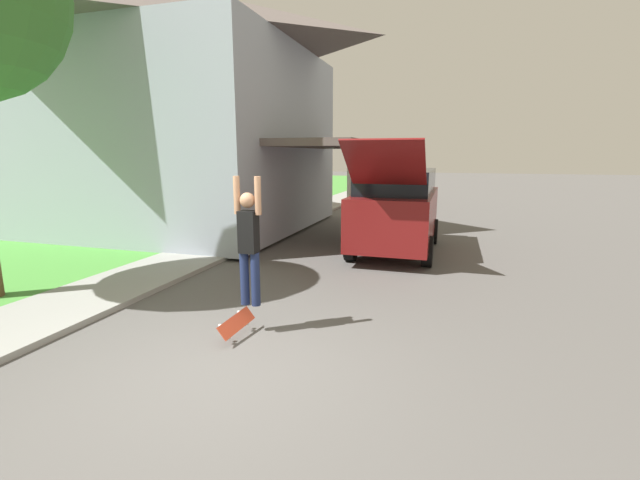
{
  "coord_description": "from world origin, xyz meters",
  "views": [
    {
      "loc": [
        2.55,
        -4.22,
        2.57
      ],
      "look_at": [
        0.4,
        2.71,
        1.12
      ],
      "focal_mm": 24.0,
      "sensor_mm": 36.0,
      "label": 1
    }
  ],
  "objects_px": {
    "skateboarder": "(249,241)",
    "car_down_street": "(388,190)",
    "skateboard": "(236,323)",
    "suv_parked": "(397,208)"
  },
  "relations": [
    {
      "from": "suv_parked",
      "to": "car_down_street",
      "type": "xyz_separation_m",
      "value": [
        -1.92,
        11.52,
        -0.49
      ]
    },
    {
      "from": "suv_parked",
      "to": "skateboarder",
      "type": "bearing_deg",
      "value": -102.16
    },
    {
      "from": "skateboarder",
      "to": "car_down_street",
      "type": "bearing_deg",
      "value": 92.0
    },
    {
      "from": "suv_parked",
      "to": "skateboard",
      "type": "height_order",
      "value": "suv_parked"
    },
    {
      "from": "skateboarder",
      "to": "skateboard",
      "type": "xyz_separation_m",
      "value": [
        -0.13,
        -0.22,
        -1.16
      ]
    },
    {
      "from": "car_down_street",
      "to": "skateboarder",
      "type": "relative_size",
      "value": 2.48
    },
    {
      "from": "suv_parked",
      "to": "skateboard",
      "type": "relative_size",
      "value": 6.84
    },
    {
      "from": "car_down_street",
      "to": "skateboard",
      "type": "height_order",
      "value": "car_down_street"
    },
    {
      "from": "car_down_street",
      "to": "skateboard",
      "type": "relative_size",
      "value": 6.04
    },
    {
      "from": "car_down_street",
      "to": "skateboarder",
      "type": "height_order",
      "value": "skateboarder"
    }
  ]
}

